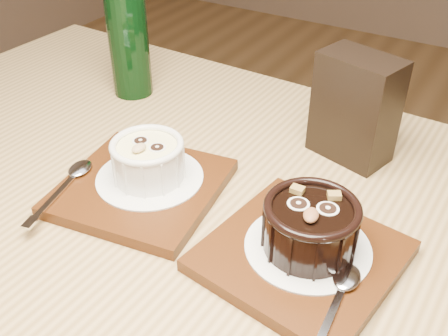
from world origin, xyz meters
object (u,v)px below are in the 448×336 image
object	(u,v)px
tray_right	(301,256)
table	(196,291)
green_bottle	(128,39)
condiment_stand	(355,108)
tray_left	(142,187)
ramekin_white	(148,158)
ramekin_dark	(311,224)

from	to	relation	value
tray_right	table	bearing A→B (deg)	-168.34
green_bottle	table	bearing A→B (deg)	-40.86
tray_right	green_bottle	world-z (taller)	green_bottle
tray_right	condiment_stand	xyz separation A→B (m)	(-0.03, 0.22, 0.06)
tray_left	condiment_stand	world-z (taller)	condiment_stand
table	ramekin_white	world-z (taller)	ramekin_white
tray_left	green_bottle	distance (m)	0.28
tray_left	tray_right	world-z (taller)	same
condiment_stand	green_bottle	size ratio (longest dim) A/B	0.60
table	ramekin_dark	world-z (taller)	ramekin_dark
tray_right	ramekin_white	bearing A→B (deg)	174.47
table	ramekin_dark	size ratio (longest dim) A/B	12.69
table	green_bottle	size ratio (longest dim) A/B	5.28
tray_right	ramekin_dark	size ratio (longest dim) A/B	1.86
table	tray_right	size ratio (longest dim) A/B	6.82
table	tray_left	world-z (taller)	tray_left
condiment_stand	tray_right	bearing A→B (deg)	-82.63
table	green_bottle	xyz separation A→B (m)	(-0.27, 0.24, 0.18)
tray_right	ramekin_dark	world-z (taller)	ramekin_dark
tray_left	condiment_stand	bearing A→B (deg)	48.61
condiment_stand	table	bearing A→B (deg)	-110.27
ramekin_dark	condiment_stand	bearing A→B (deg)	82.70
tray_left	condiment_stand	size ratio (longest dim) A/B	1.29
ramekin_white	ramekin_dark	bearing A→B (deg)	0.25
table	condiment_stand	world-z (taller)	condiment_stand
ramekin_white	green_bottle	size ratio (longest dim) A/B	0.38
ramekin_dark	condiment_stand	world-z (taller)	condiment_stand
table	tray_left	xyz separation A→B (m)	(-0.10, 0.03, 0.10)
tray_right	condiment_stand	bearing A→B (deg)	97.37
ramekin_white	ramekin_dark	size ratio (longest dim) A/B	0.90
tray_left	condiment_stand	xyz separation A→B (m)	(0.19, 0.21, 0.06)
table	ramekin_dark	xyz separation A→B (m)	(0.12, 0.03, 0.14)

